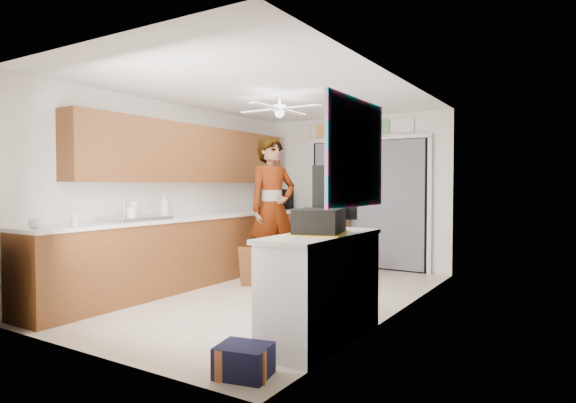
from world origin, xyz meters
The scene contains 42 objects.
floor centered at (0.00, 0.00, 0.00)m, with size 5.00×5.00×0.00m, color beige.
ceiling centered at (0.00, 0.00, 2.50)m, with size 5.00×5.00×0.00m, color white.
wall_back centered at (0.00, 2.50, 1.25)m, with size 3.20×3.20×0.00m, color white.
wall_front centered at (0.00, -2.50, 1.25)m, with size 3.20×3.20×0.00m, color white.
wall_left centered at (-1.60, 0.00, 1.25)m, with size 5.00×5.00×0.00m, color white.
wall_right centered at (1.60, 0.00, 1.25)m, with size 5.00×5.00×0.00m, color white.
left_base_cabinets centered at (-1.30, 0.00, 0.45)m, with size 0.60×4.80×0.90m, color brown.
left_countertop centered at (-1.29, 0.00, 0.92)m, with size 0.62×4.80×0.04m, color white.
upper_cabinets centered at (-1.44, 0.20, 1.80)m, with size 0.32×4.00×0.80m, color brown.
sink_basin centered at (-1.29, -1.00, 0.95)m, with size 0.50×0.76×0.06m, color silver.
faucet centered at (-1.48, -1.00, 1.05)m, with size 0.03×0.03×0.22m, color silver.
peninsula_base centered at (-0.50, 2.00, 0.45)m, with size 1.00×0.60×0.90m, color brown.
peninsula_top centered at (-0.50, 2.00, 0.92)m, with size 1.04×0.64×0.04m, color white.
back_opening_recess centered at (0.25, 2.47, 1.05)m, with size 2.00×0.06×2.10m, color black.
curtain_panel centered at (0.25, 2.43, 1.05)m, with size 1.90×0.03×2.05m, color slate.
door_trim_left centered at (-0.77, 2.44, 1.05)m, with size 0.06×0.04×2.10m, color white.
door_trim_right centered at (1.27, 2.44, 1.05)m, with size 0.06×0.04×2.10m, color white.
door_trim_head centered at (0.25, 2.44, 2.12)m, with size 2.10×0.04×0.06m, color white.
header_frame_0 centered at (-0.60, 2.47, 2.30)m, with size 0.22×0.02×0.22m, color gold.
header_frame_1 centered at (-0.25, 2.47, 2.30)m, with size 0.22×0.02×0.22m, color #46A4BB.
header_frame_2 centered at (0.10, 2.47, 2.30)m, with size 0.22×0.02×0.22m, color #DA7751.
header_frame_3 centered at (0.50, 2.47, 2.30)m, with size 0.22×0.02×0.22m, color #6AA65F.
header_frame_4 centered at (0.90, 2.47, 2.30)m, with size 0.22×0.02×0.22m, color white.
route66_sign centered at (-0.95, 2.47, 2.30)m, with size 0.22×0.02×0.26m, color silver.
right_counter_base centered at (1.35, -1.20, 0.45)m, with size 0.50×1.40×0.90m, color white.
right_counter_top centered at (1.34, -1.20, 0.92)m, with size 0.54×1.44×0.04m, color white.
abstract_painting centered at (1.58, -1.00, 1.65)m, with size 0.03×1.15×0.95m, color #DD51A4.
ceiling_fan centered at (0.00, 0.20, 2.32)m, with size 1.14×1.14×0.24m, color white.
microwave centered at (-1.31, 2.21, 1.11)m, with size 0.62×0.42×0.34m, color black.
soap_bottle centered at (-1.42, -0.41, 1.10)m, with size 0.13×0.13×0.33m, color silver.
cup centered at (-1.25, -2.25, 0.99)m, with size 0.12×0.12×0.09m, color white.
jar_a centered at (-1.19, -1.13, 1.02)m, with size 0.11×0.11×0.16m, color silver.
jar_b centered at (-1.23, -1.84, 1.01)m, with size 0.09×0.09×0.13m, color silver.
paper_towel_roll centered at (-1.41, -0.93, 1.05)m, with size 0.10×0.10×0.23m, color white.
suitcase centered at (1.32, -1.19, 1.05)m, with size 0.38×0.51×0.22m, color black.
suitcase_rim centered at (1.32, -1.19, 0.94)m, with size 0.44×0.58×0.02m, color yellow.
suitcase_lid centered at (1.32, -0.90, 1.30)m, with size 0.42×0.03×0.50m, color black.
cardboard_box centered at (1.25, -2.20, 0.11)m, with size 0.35×0.27×0.22m, color #AA5A35.
navy_crate centered at (1.25, -2.20, 0.11)m, with size 0.37×0.31×0.23m, color black.
cabinet_door_panel centered at (-0.46, 0.25, 0.27)m, with size 0.36×0.03×0.55m, color brown.
man centered at (-0.55, 0.86, 1.03)m, with size 0.75×0.49×2.05m, color white.
dog centered at (0.52, 1.69, 0.20)m, with size 0.21×0.50×0.39m, color black.
Camera 1 is at (3.31, -4.90, 1.37)m, focal length 30.00 mm.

